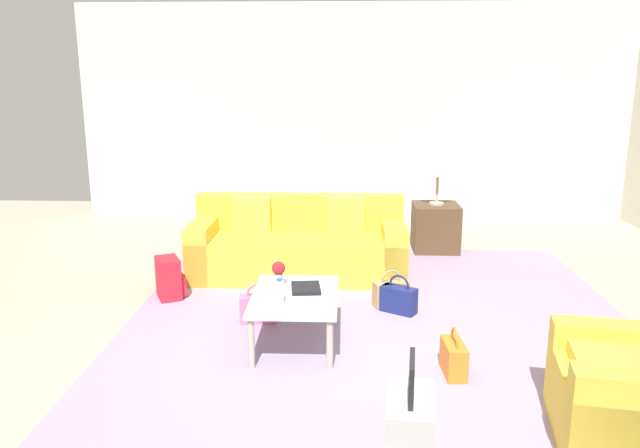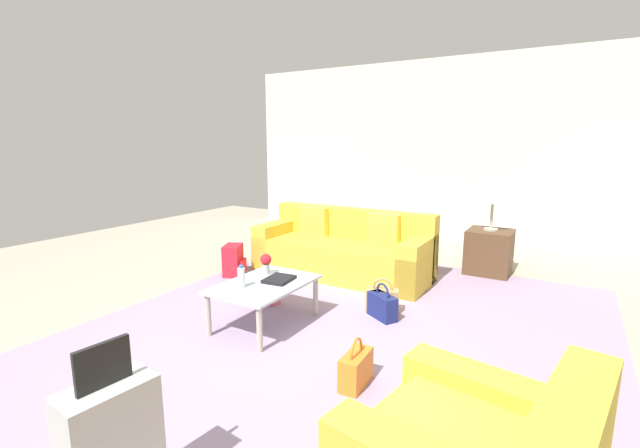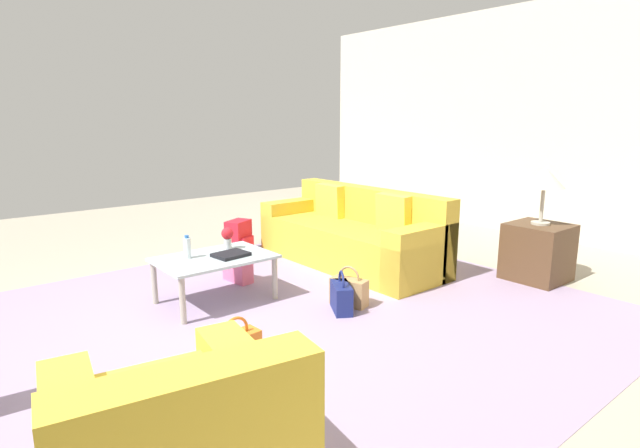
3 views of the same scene
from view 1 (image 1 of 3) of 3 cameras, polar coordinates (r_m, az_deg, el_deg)
name	(u,v)px [view 1 (image 1 of 3)]	position (r m, az deg, el deg)	size (l,w,h in m)	color
ground_plane	(359,367)	(4.73, 3.54, -12.95)	(12.00, 12.00, 0.00)	#A89E89
wall_left	(353,113)	(9.31, 3.03, 10.12)	(0.12, 8.00, 3.10)	beige
area_rug	(381,334)	(5.28, 5.61, -10.00)	(5.20, 4.40, 0.01)	#9984A3
couch	(299,247)	(6.69, -1.96, -2.16)	(0.85, 2.25, 0.83)	gold
coffee_table	(295,301)	(4.97, -2.31, -7.06)	(0.98, 0.67, 0.41)	silver
water_bottle	(279,292)	(4.74, -3.73, -6.22)	(0.06, 0.06, 0.20)	silver
coffee_table_book	(306,288)	(5.05, -1.30, -5.87)	(0.28, 0.23, 0.03)	black
flower_vase	(279,271)	(5.13, -3.81, -4.32)	(0.11, 0.11, 0.21)	#B2B7BC
side_table	(435,227)	(7.73, 10.51, -0.30)	(0.54, 0.54, 0.57)	#513823
table_lamp	(438,167)	(7.59, 10.75, 5.11)	(0.39, 0.39, 0.57)	#ADA899
handbag_navy	(399,299)	(5.72, 7.20, -6.82)	(0.29, 0.35, 0.36)	navy
handbag_pink	(258,308)	(5.49, -5.65, -7.65)	(0.18, 0.33, 0.36)	pink
handbag_tan	(391,293)	(5.84, 6.49, -6.33)	(0.23, 0.35, 0.36)	tan
handbag_orange	(454,358)	(4.67, 12.13, -11.86)	(0.33, 0.16, 0.36)	orange
backpack_red	(169,279)	(6.18, -13.60, -4.88)	(0.36, 0.34, 0.40)	red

